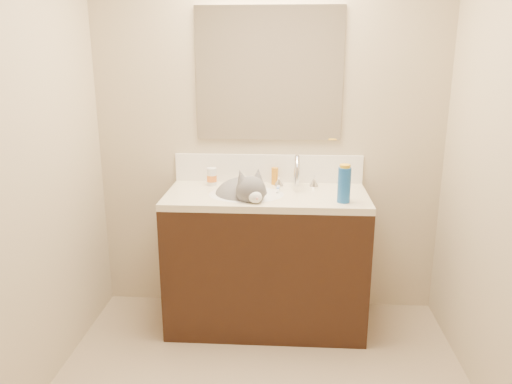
# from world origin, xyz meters

# --- Properties ---
(room_shell) EXTENTS (2.24, 2.54, 2.52)m
(room_shell) POSITION_xyz_m (0.00, 0.00, 1.49)
(room_shell) COLOR tan
(room_shell) RESTS_ON ground
(vanity_cabinet) EXTENTS (1.20, 0.55, 0.82)m
(vanity_cabinet) POSITION_xyz_m (0.00, 0.97, 0.41)
(vanity_cabinet) COLOR black
(vanity_cabinet) RESTS_ON ground
(counter_slab) EXTENTS (1.20, 0.55, 0.04)m
(counter_slab) POSITION_xyz_m (0.00, 0.97, 0.84)
(counter_slab) COLOR beige
(counter_slab) RESTS_ON vanity_cabinet
(basin) EXTENTS (0.45, 0.36, 0.14)m
(basin) POSITION_xyz_m (-0.12, 0.94, 0.79)
(basin) COLOR white
(basin) RESTS_ON vanity_cabinet
(faucet) EXTENTS (0.28, 0.20, 0.21)m
(faucet) POSITION_xyz_m (0.18, 1.11, 0.95)
(faucet) COLOR silver
(faucet) RESTS_ON counter_slab
(cat) EXTENTS (0.47, 0.50, 0.34)m
(cat) POSITION_xyz_m (-0.14, 0.95, 0.84)
(cat) COLOR #545154
(cat) RESTS_ON basin
(backsplash) EXTENTS (1.20, 0.02, 0.18)m
(backsplash) POSITION_xyz_m (0.00, 1.24, 0.95)
(backsplash) COLOR white
(backsplash) RESTS_ON counter_slab
(mirror) EXTENTS (0.90, 0.02, 0.80)m
(mirror) POSITION_xyz_m (0.00, 1.24, 1.54)
(mirror) COLOR white
(mirror) RESTS_ON room_shell
(pill_bottle) EXTENTS (0.08, 0.08, 0.11)m
(pill_bottle) POSITION_xyz_m (-0.35, 1.13, 0.92)
(pill_bottle) COLOR silver
(pill_bottle) RESTS_ON counter_slab
(pill_label) EXTENTS (0.08, 0.08, 0.04)m
(pill_label) POSITION_xyz_m (-0.35, 1.13, 0.91)
(pill_label) COLOR orange
(pill_label) RESTS_ON pill_bottle
(silver_jar) EXTENTS (0.06, 0.06, 0.06)m
(silver_jar) POSITION_xyz_m (-0.07, 1.18, 0.89)
(silver_jar) COLOR #B7B7BC
(silver_jar) RESTS_ON counter_slab
(amber_bottle) EXTENTS (0.05, 0.05, 0.11)m
(amber_bottle) POSITION_xyz_m (0.04, 1.18, 0.91)
(amber_bottle) COLOR orange
(amber_bottle) RESTS_ON counter_slab
(toothbrush) EXTENTS (0.02, 0.15, 0.01)m
(toothbrush) POSITION_xyz_m (0.07, 1.05, 0.87)
(toothbrush) COLOR silver
(toothbrush) RESTS_ON counter_slab
(toothbrush_head) EXTENTS (0.02, 0.03, 0.02)m
(toothbrush_head) POSITION_xyz_m (0.07, 1.05, 0.87)
(toothbrush_head) COLOR #6788DB
(toothbrush_head) RESTS_ON counter_slab
(spray_can) EXTENTS (0.08, 0.08, 0.20)m
(spray_can) POSITION_xyz_m (0.44, 0.82, 0.96)
(spray_can) COLOR #1753A6
(spray_can) RESTS_ON counter_slab
(spray_cap) EXTENTS (0.06, 0.06, 0.04)m
(spray_cap) POSITION_xyz_m (0.44, 0.82, 1.06)
(spray_cap) COLOR gold
(spray_cap) RESTS_ON spray_can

